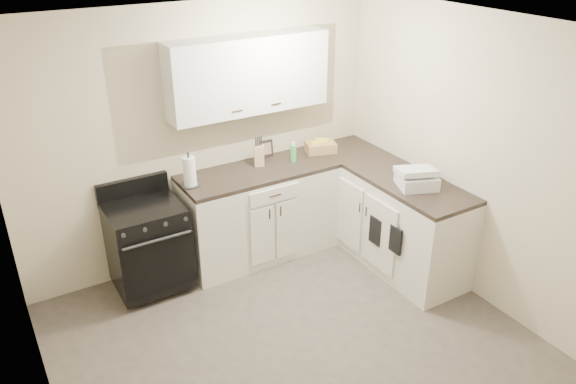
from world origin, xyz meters
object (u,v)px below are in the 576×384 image
knife_block (259,156)px  wicker_basket (321,147)px  stove (149,246)px  paper_towel (190,172)px  countertop_grill (417,180)px

knife_block → wicker_basket: (0.72, -0.01, -0.05)m
stove → knife_block: knife_block is taller
paper_towel → wicker_basket: 1.48m
stove → countertop_grill: 2.50m
paper_towel → countertop_grill: bearing=-31.5°
stove → wicker_basket: size_ratio=2.63×
paper_towel → countertop_grill: 2.05m
wicker_basket → countertop_grill: bearing=-76.5°
paper_towel → wicker_basket: paper_towel is taller
paper_towel → countertop_grill: size_ratio=0.84×
knife_block → countertop_grill: knife_block is taller
stove → paper_towel: size_ratio=2.86×
paper_towel → wicker_basket: size_ratio=0.92×
stove → countertop_grill: bearing=-25.2°
stove → paper_towel: bearing=3.8°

